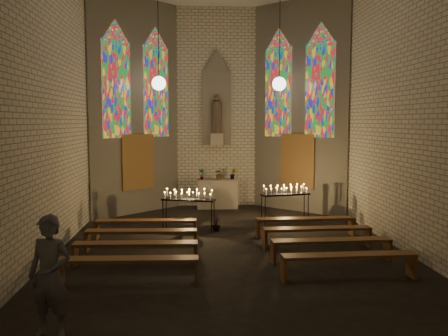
{
  "coord_description": "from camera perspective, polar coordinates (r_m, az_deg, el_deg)",
  "views": [
    {
      "loc": [
        -0.92,
        -11.73,
        3.01
      ],
      "look_at": [
        -0.04,
        1.45,
        1.78
      ],
      "focal_mm": 40.0,
      "sensor_mm": 36.0,
      "label": 1
    }
  ],
  "objects": [
    {
      "name": "pew_right_0",
      "position": [
        13.32,
        9.29,
        -6.02
      ],
      "size": [
        2.6,
        0.45,
        0.5
      ],
      "rotation": [
        0.0,
        0.0,
        0.03
      ],
      "color": "brown",
      "rests_on": "ground"
    },
    {
      "name": "pew_right_2",
      "position": [
        11.05,
        12.14,
        -8.42
      ],
      "size": [
        2.6,
        0.45,
        0.5
      ],
      "rotation": [
        0.0,
        0.0,
        0.03
      ],
      "color": "brown",
      "rests_on": "ground"
    },
    {
      "name": "votive_stand_left",
      "position": [
        13.83,
        -4.1,
        -3.3
      ],
      "size": [
        1.53,
        0.76,
        1.09
      ],
      "rotation": [
        0.0,
        0.0,
        -0.29
      ],
      "color": "black",
      "rests_on": "ground"
    },
    {
      "name": "pew_left_3",
      "position": [
        9.55,
        -10.85,
        -10.59
      ],
      "size": [
        2.6,
        0.45,
        0.5
      ],
      "rotation": [
        0.0,
        0.0,
        -0.03
      ],
      "color": "brown",
      "rests_on": "ground"
    },
    {
      "name": "aisle_flower_pot",
      "position": [
        13.81,
        -0.89,
        -6.43
      ],
      "size": [
        0.26,
        0.26,
        0.39
      ],
      "primitive_type": "imported",
      "rotation": [
        0.0,
        0.0,
        0.21
      ],
      "color": "#4C723F",
      "rests_on": "ground"
    },
    {
      "name": "floor",
      "position": [
        12.15,
        0.63,
        -9.01
      ],
      "size": [
        12.0,
        12.0,
        0.0
      ],
      "primitive_type": "plane",
      "color": "black",
      "rests_on": "ground"
    },
    {
      "name": "visitor",
      "position": [
        7.52,
        -19.27,
        -11.57
      ],
      "size": [
        0.71,
        0.56,
        1.72
      ],
      "primitive_type": "imported",
      "rotation": [
        0.0,
        0.0,
        -0.25
      ],
      "color": "#555660",
      "rests_on": "ground"
    },
    {
      "name": "pew_left_0",
      "position": [
        13.03,
        -8.91,
        -6.27
      ],
      "size": [
        2.6,
        0.45,
        0.5
      ],
      "rotation": [
        0.0,
        0.0,
        -0.03
      ],
      "color": "brown",
      "rests_on": "ground"
    },
    {
      "name": "flower_vase_center",
      "position": [
        17.36,
        -0.52,
        -0.65
      ],
      "size": [
        0.38,
        0.33,
        0.4
      ],
      "primitive_type": "imported",
      "rotation": [
        0.0,
        0.0,
        0.05
      ],
      "color": "#4C723F",
      "rests_on": "altar"
    },
    {
      "name": "pew_right_1",
      "position": [
        12.18,
        10.58,
        -7.11
      ],
      "size": [
        2.6,
        0.45,
        0.5
      ],
      "rotation": [
        0.0,
        0.0,
        0.03
      ],
      "color": "brown",
      "rests_on": "ground"
    },
    {
      "name": "pew_left_1",
      "position": [
        11.86,
        -9.43,
        -7.43
      ],
      "size": [
        2.6,
        0.45,
        0.5
      ],
      "rotation": [
        0.0,
        0.0,
        -0.03
      ],
      "color": "brown",
      "rests_on": "ground"
    },
    {
      "name": "flower_vase_right",
      "position": [
        17.41,
        1.03,
        -0.68
      ],
      "size": [
        0.21,
        0.17,
        0.37
      ],
      "primitive_type": "imported",
      "rotation": [
        0.0,
        0.0,
        -0.03
      ],
      "color": "#4C723F",
      "rests_on": "altar"
    },
    {
      "name": "flower_vase_left",
      "position": [
        17.25,
        -2.59,
        -0.72
      ],
      "size": [
        0.21,
        0.15,
        0.39
      ],
      "primitive_type": "imported",
      "rotation": [
        0.0,
        0.0,
        0.03
      ],
      "color": "#4C723F",
      "rests_on": "altar"
    },
    {
      "name": "pew_right_3",
      "position": [
        9.94,
        14.07,
        -10.02
      ],
      "size": [
        2.6,
        0.45,
        0.5
      ],
      "rotation": [
        0.0,
        0.0,
        0.03
      ],
      "color": "brown",
      "rests_on": "ground"
    },
    {
      "name": "votive_stand_right",
      "position": [
        14.94,
        7.02,
        -2.7
      ],
      "size": [
        1.52,
        0.67,
        1.09
      ],
      "rotation": [
        0.0,
        0.0,
        0.23
      ],
      "color": "black",
      "rests_on": "ground"
    },
    {
      "name": "altar",
      "position": [
        17.39,
        -0.76,
        -2.97
      ],
      "size": [
        1.4,
        0.6,
        1.0
      ],
      "primitive_type": "cube",
      "color": "#B6AC94",
      "rests_on": "ground"
    },
    {
      "name": "pew_left_2",
      "position": [
        10.7,
        -10.06,
        -8.84
      ],
      "size": [
        2.6,
        0.45,
        0.5
      ],
      "rotation": [
        0.0,
        0.0,
        -0.03
      ],
      "color": "brown",
      "rests_on": "ground"
    },
    {
      "name": "room",
      "position": [
        15.15,
        -0.36,
        8.0
      ],
      "size": [
        8.22,
        12.43,
        7.0
      ],
      "color": "beige",
      "rests_on": "ground"
    }
  ]
}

